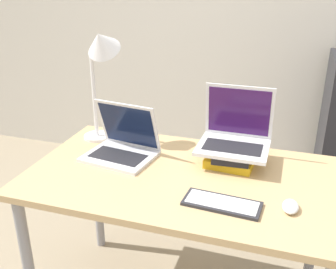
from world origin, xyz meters
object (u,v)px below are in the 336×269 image
laptop_left (122,146)px  book_stack (232,156)px  laptop_on_books (235,135)px  desk_lamp (100,55)px  wireless_keyboard (222,203)px  mouse (290,206)px

laptop_left → book_stack: (0.51, 0.08, -0.02)m
laptop_on_books → desk_lamp: (-0.66, 0.01, 0.32)m
book_stack → desk_lamp: bearing=176.2°
wireless_keyboard → desk_lamp: size_ratio=0.50×
laptop_left → book_stack: laptop_left is taller
book_stack → wireless_keyboard: book_stack is taller
laptop_on_books → mouse: laptop_on_books is taller
wireless_keyboard → mouse: 0.25m
wireless_keyboard → desk_lamp: 0.91m
wireless_keyboard → mouse: bearing=10.5°
laptop_on_books → desk_lamp: desk_lamp is taller
book_stack → desk_lamp: (-0.66, 0.04, 0.41)m
mouse → laptop_left: bearing=163.4°
laptop_left → desk_lamp: (-0.15, 0.12, 0.40)m
book_stack → laptop_on_books: size_ratio=0.75×
laptop_left → wireless_keyboard: (0.53, -0.28, -0.04)m
book_stack → desk_lamp: desk_lamp is taller
book_stack → wireless_keyboard: bearing=-86.2°
book_stack → mouse: bearing=-49.0°
laptop_left → wireless_keyboard: 0.60m
laptop_on_books → laptop_left: bearing=-167.5°
mouse → desk_lamp: desk_lamp is taller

